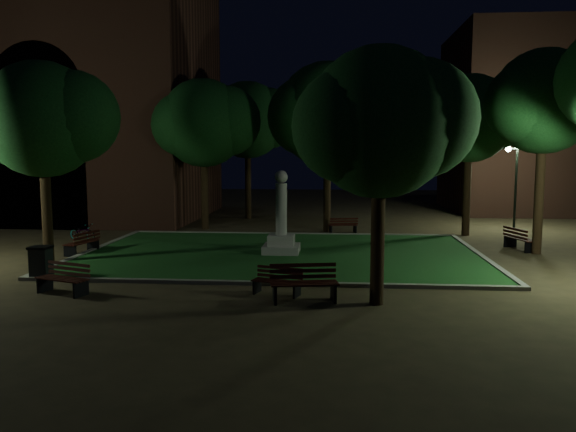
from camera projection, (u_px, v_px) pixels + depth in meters
name	position (u px, v px, depth m)	size (l,w,h in m)	color
ground	(276.00, 265.00, 19.90)	(80.00, 80.00, 0.00)	#3D321F
lawn	(281.00, 253.00, 21.88)	(15.00, 10.00, 0.08)	#1B4D1B
lawn_kerb	(281.00, 253.00, 21.88)	(15.40, 10.40, 0.12)	slate
monument	(281.00, 230.00, 21.77)	(1.40, 1.40, 3.20)	gray
building_main	(40.00, 96.00, 34.02)	(20.00, 12.00, 15.00)	#44241A
building_far	(574.00, 122.00, 37.54)	(16.00, 10.00, 12.00)	#44241A
tree_west	(45.00, 120.00, 19.51)	(4.97, 4.06, 7.14)	black
tree_north_wl	(205.00, 123.00, 28.46)	(5.50, 4.49, 7.68)	black
tree_north_er	(330.00, 114.00, 27.45)	(6.28, 5.13, 8.37)	black
tree_ne	(472.00, 118.00, 26.25)	(5.08, 4.15, 7.62)	black
tree_se	(383.00, 123.00, 14.21)	(4.75, 3.88, 6.66)	black
tree_nw	(106.00, 100.00, 30.33)	(5.59, 4.56, 9.09)	black
tree_far_north	(249.00, 120.00, 33.04)	(5.55, 4.53, 8.11)	black
tree_extra	(546.00, 102.00, 21.38)	(4.92, 4.02, 7.91)	black
lamppost_nw	(58.00, 173.00, 29.35)	(1.18, 0.28, 4.08)	black
lamppost_ne	(516.00, 171.00, 28.47)	(1.18, 0.28, 4.27)	black
bench_near_left	(277.00, 282.00, 15.71)	(1.48, 0.89, 0.77)	black
bench_near_right	(304.00, 284.00, 14.99)	(1.89, 0.95, 0.99)	black
bench_west_near	(64.00, 279.00, 15.82)	(1.66, 1.05, 0.86)	black
bench_left_side	(83.00, 243.00, 21.98)	(0.89, 1.68, 0.88)	black
bench_right_side	(519.00, 240.00, 22.84)	(1.00, 1.75, 0.91)	black
bench_far_side	(343.00, 226.00, 27.60)	(1.48, 0.78, 0.77)	black
trash_bin	(41.00, 262.00, 17.62)	(0.63, 0.63, 1.04)	black
bicycle	(82.00, 232.00, 25.28)	(0.51, 1.46, 0.77)	black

